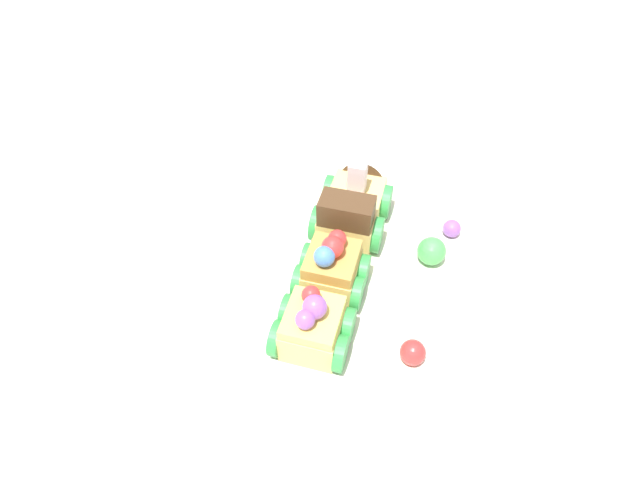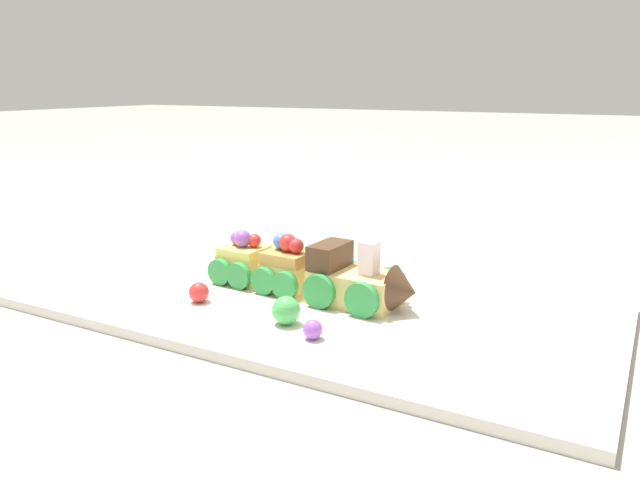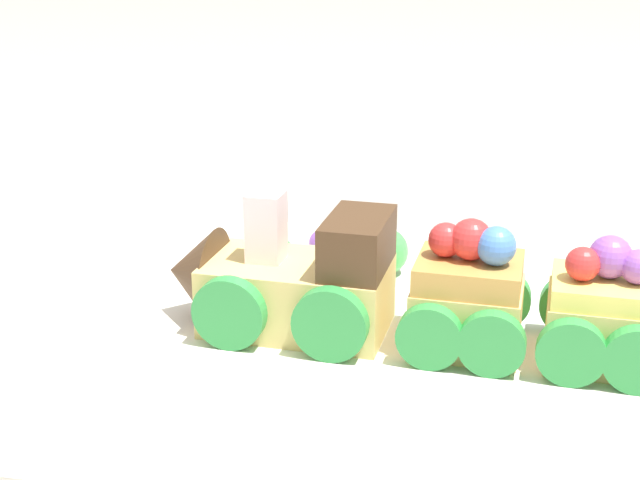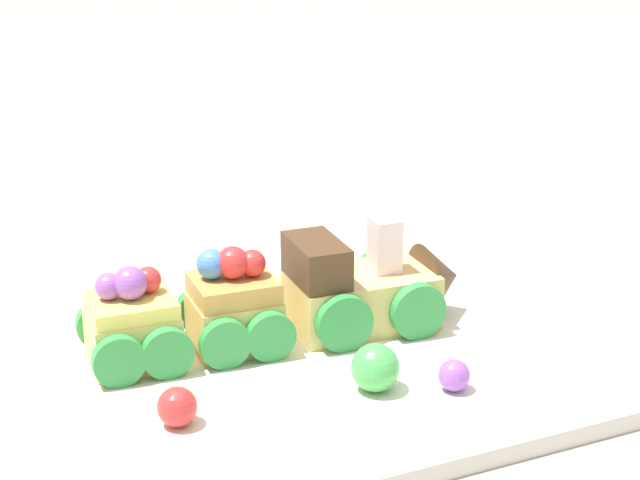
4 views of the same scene
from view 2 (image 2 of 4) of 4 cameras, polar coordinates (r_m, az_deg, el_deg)
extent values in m
plane|color=gray|center=(0.74, -1.07, -6.19)|extent=(10.00, 10.00, 0.00)
cube|color=white|center=(0.74, -1.07, -5.75)|extent=(0.68, 0.35, 0.01)
cube|color=#E5C675|center=(0.71, 3.21, -4.39)|extent=(0.10, 0.06, 0.04)
cube|color=#4C331E|center=(0.72, 0.91, -1.42)|extent=(0.03, 0.06, 0.03)
cone|color=#4C331E|center=(0.68, 7.71, -4.63)|extent=(0.03, 0.05, 0.05)
cube|color=white|center=(0.70, 4.49, -2.40)|extent=(0.02, 0.02, 0.02)
cube|color=white|center=(0.69, 4.52, -0.90)|extent=(0.02, 0.02, 0.02)
cylinder|color=green|center=(0.67, 3.84, -5.51)|extent=(0.04, 0.01, 0.04)
cylinder|color=green|center=(0.73, 6.37, -3.97)|extent=(0.04, 0.01, 0.04)
cylinder|color=green|center=(0.70, -0.09, -4.72)|extent=(0.04, 0.01, 0.04)
cylinder|color=green|center=(0.75, 2.66, -3.30)|extent=(0.04, 0.01, 0.04)
cube|color=#E5C675|center=(0.76, -2.90, -3.33)|extent=(0.06, 0.05, 0.03)
cube|color=#CC9347|center=(0.75, -2.93, -1.57)|extent=(0.06, 0.05, 0.01)
sphere|color=#4C84E0|center=(0.76, -3.55, -0.10)|extent=(0.02, 0.02, 0.02)
sphere|color=red|center=(0.75, -2.95, -0.25)|extent=(0.02, 0.02, 0.02)
sphere|color=red|center=(0.74, -2.18, -0.54)|extent=(0.02, 0.02, 0.02)
cylinder|color=green|center=(0.73, -3.25, -4.16)|extent=(0.03, 0.01, 0.03)
cylinder|color=green|center=(0.77, -0.72, -3.00)|extent=(0.03, 0.01, 0.03)
cylinder|color=green|center=(0.74, -5.17, -3.76)|extent=(0.03, 0.01, 0.03)
cylinder|color=green|center=(0.79, -2.58, -2.65)|extent=(0.03, 0.01, 0.03)
cube|color=#E5C675|center=(0.80, -6.92, -2.53)|extent=(0.06, 0.05, 0.03)
cube|color=#EFE066|center=(0.79, -6.97, -0.97)|extent=(0.06, 0.05, 0.01)
sphere|color=#9956C6|center=(0.80, -7.59, 0.16)|extent=(0.02, 0.02, 0.02)
sphere|color=#9956C6|center=(0.79, -7.09, 0.12)|extent=(0.02, 0.02, 0.02)
sphere|color=red|center=(0.78, -6.02, -0.05)|extent=(0.02, 0.02, 0.02)
cylinder|color=green|center=(0.77, -7.41, -3.28)|extent=(0.03, 0.01, 0.03)
cylinder|color=green|center=(0.81, -4.77, -2.23)|extent=(0.03, 0.01, 0.03)
cylinder|color=green|center=(0.79, -9.14, -2.91)|extent=(0.03, 0.01, 0.03)
cylinder|color=green|center=(0.83, -6.46, -1.91)|extent=(0.03, 0.01, 0.03)
sphere|color=#9956C6|center=(0.62, -0.67, -8.18)|extent=(0.02, 0.02, 0.02)
sphere|color=#4CBC56|center=(0.65, -3.14, -6.45)|extent=(0.03, 0.03, 0.03)
sphere|color=red|center=(0.73, -11.02, -4.72)|extent=(0.02, 0.02, 0.02)
camera|label=1|loc=(0.91, -23.92, 23.11)|focal=28.00mm
camera|label=3|loc=(1.12, 8.49, 12.11)|focal=50.00mm
camera|label=4|loc=(0.61, -63.36, 12.61)|focal=60.00mm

